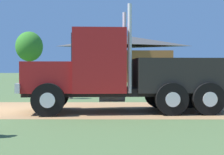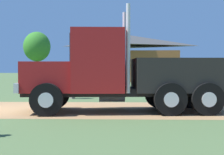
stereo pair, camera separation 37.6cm
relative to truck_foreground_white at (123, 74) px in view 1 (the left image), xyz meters
The scene contains 6 objects.
ground_plane 4.48m from the truck_foreground_white, behind, with size 200.00×200.00×0.00m, color #4E663A.
dirt_track 4.48m from the truck_foreground_white, behind, with size 120.00×5.28×0.01m, color #9F764C.
truck_foreground_white is the anchor object (origin of this frame).
visitor_far_side 5.91m from the truck_foreground_white, 116.67° to the left, with size 0.44×0.55×1.62m.
shed_building 28.49m from the truck_foreground_white, 88.43° to the left, with size 11.72×5.95×5.50m.
tree_mid 40.72m from the truck_foreground_white, 108.67° to the left, with size 4.04×4.04×7.03m.
Camera 1 is at (3.87, -13.12, 1.58)m, focal length 54.81 mm.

